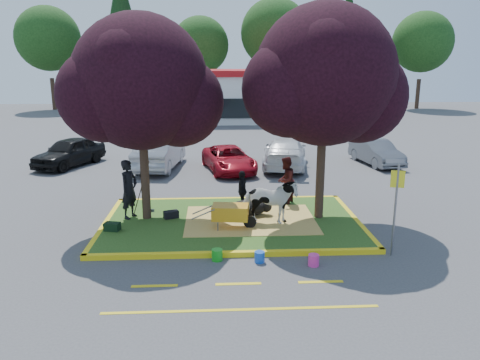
{
  "coord_description": "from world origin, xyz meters",
  "views": [
    {
      "loc": [
        -0.51,
        -14.43,
        5.2
      ],
      "look_at": [
        0.29,
        0.5,
        1.37
      ],
      "focal_mm": 35.0,
      "sensor_mm": 36.0,
      "label": 1
    }
  ],
  "objects_px": {
    "cow": "(269,202)",
    "calf": "(249,208)",
    "handler": "(129,189)",
    "wheelbarrow": "(231,212)",
    "bucket_blue": "(260,257)",
    "car_black": "(69,152)",
    "sign_post": "(396,200)",
    "bucket_pink": "(314,260)",
    "car_silver": "(160,153)",
    "bucket_green": "(217,255)"
  },
  "relations": [
    {
      "from": "handler",
      "to": "car_black",
      "type": "distance_m",
      "value": 9.86
    },
    {
      "from": "calf",
      "to": "car_silver",
      "type": "xyz_separation_m",
      "value": [
        -3.84,
        7.88,
        0.37
      ]
    },
    {
      "from": "bucket_green",
      "to": "car_black",
      "type": "xyz_separation_m",
      "value": [
        -7.4,
        12.01,
        0.56
      ]
    },
    {
      "from": "bucket_pink",
      "to": "bucket_blue",
      "type": "bearing_deg",
      "value": 167.84
    },
    {
      "from": "bucket_green",
      "to": "bucket_blue",
      "type": "distance_m",
      "value": 1.14
    },
    {
      "from": "cow",
      "to": "calf",
      "type": "relative_size",
      "value": 1.42
    },
    {
      "from": "sign_post",
      "to": "car_silver",
      "type": "distance_m",
      "value": 13.42
    },
    {
      "from": "cow",
      "to": "bucket_blue",
      "type": "xyz_separation_m",
      "value": [
        -0.54,
        -2.54,
        -0.74
      ]
    },
    {
      "from": "handler",
      "to": "bucket_blue",
      "type": "bearing_deg",
      "value": -103.39
    },
    {
      "from": "handler",
      "to": "wheelbarrow",
      "type": "xyz_separation_m",
      "value": [
        3.28,
        -1.22,
        -0.46
      ]
    },
    {
      "from": "bucket_green",
      "to": "car_silver",
      "type": "xyz_separation_m",
      "value": [
        -2.75,
        11.17,
        0.63
      ]
    },
    {
      "from": "wheelbarrow",
      "to": "bucket_blue",
      "type": "relative_size",
      "value": 6.81
    },
    {
      "from": "calf",
      "to": "handler",
      "type": "xyz_separation_m",
      "value": [
        -3.93,
        -0.02,
        0.71
      ]
    },
    {
      "from": "bucket_pink",
      "to": "bucket_green",
      "type": "bearing_deg",
      "value": 169.4
    },
    {
      "from": "cow",
      "to": "sign_post",
      "type": "xyz_separation_m",
      "value": [
        3.14,
        -2.26,
        0.71
      ]
    },
    {
      "from": "bucket_green",
      "to": "bucket_pink",
      "type": "xyz_separation_m",
      "value": [
        2.51,
        -0.47,
        -0.0
      ]
    },
    {
      "from": "bucket_green",
      "to": "bucket_blue",
      "type": "height_order",
      "value": "bucket_green"
    },
    {
      "from": "calf",
      "to": "sign_post",
      "type": "distance_m",
      "value": 5.04
    },
    {
      "from": "bucket_pink",
      "to": "bucket_blue",
      "type": "height_order",
      "value": "bucket_pink"
    },
    {
      "from": "calf",
      "to": "bucket_pink",
      "type": "xyz_separation_m",
      "value": [
        1.43,
        -3.76,
        -0.26
      ]
    },
    {
      "from": "cow",
      "to": "bucket_pink",
      "type": "relative_size",
      "value": 5.7
    },
    {
      "from": "cow",
      "to": "calf",
      "type": "xyz_separation_m",
      "value": [
        -0.58,
        0.93,
        -0.47
      ]
    },
    {
      "from": "bucket_pink",
      "to": "sign_post",
      "type": "bearing_deg",
      "value": 14.01
    },
    {
      "from": "handler",
      "to": "wheelbarrow",
      "type": "distance_m",
      "value": 3.54
    },
    {
      "from": "cow",
      "to": "bucket_blue",
      "type": "bearing_deg",
      "value": 172.82
    },
    {
      "from": "calf",
      "to": "sign_post",
      "type": "relative_size",
      "value": 0.48
    },
    {
      "from": "car_black",
      "to": "car_silver",
      "type": "bearing_deg",
      "value": 13.78
    },
    {
      "from": "bucket_green",
      "to": "car_silver",
      "type": "distance_m",
      "value": 11.52
    },
    {
      "from": "calf",
      "to": "bucket_green",
      "type": "height_order",
      "value": "calf"
    },
    {
      "from": "wheelbarrow",
      "to": "bucket_pink",
      "type": "height_order",
      "value": "wheelbarrow"
    },
    {
      "from": "handler",
      "to": "bucket_blue",
      "type": "height_order",
      "value": "handler"
    },
    {
      "from": "car_black",
      "to": "wheelbarrow",
      "type": "bearing_deg",
      "value": -27.74
    },
    {
      "from": "wheelbarrow",
      "to": "car_silver",
      "type": "bearing_deg",
      "value": 116.7
    },
    {
      "from": "calf",
      "to": "handler",
      "type": "relative_size",
      "value": 0.63
    },
    {
      "from": "sign_post",
      "to": "bucket_pink",
      "type": "bearing_deg",
      "value": -152.27
    },
    {
      "from": "calf",
      "to": "car_black",
      "type": "height_order",
      "value": "car_black"
    },
    {
      "from": "calf",
      "to": "bucket_pink",
      "type": "relative_size",
      "value": 4.01
    },
    {
      "from": "cow",
      "to": "car_silver",
      "type": "relative_size",
      "value": 0.37
    },
    {
      "from": "sign_post",
      "to": "car_black",
      "type": "distance_m",
      "value": 17.07
    },
    {
      "from": "bucket_pink",
      "to": "wheelbarrow",
      "type": "bearing_deg",
      "value": 129.52
    },
    {
      "from": "car_black",
      "to": "sign_post",
      "type": "bearing_deg",
      "value": -20.23
    },
    {
      "from": "sign_post",
      "to": "bucket_pink",
      "type": "height_order",
      "value": "sign_post"
    },
    {
      "from": "cow",
      "to": "wheelbarrow",
      "type": "height_order",
      "value": "cow"
    },
    {
      "from": "bucket_blue",
      "to": "car_silver",
      "type": "height_order",
      "value": "car_silver"
    },
    {
      "from": "handler",
      "to": "car_black",
      "type": "bearing_deg",
      "value": 55.01
    },
    {
      "from": "handler",
      "to": "sign_post",
      "type": "xyz_separation_m",
      "value": [
        7.65,
        -3.17,
        0.47
      ]
    },
    {
      "from": "handler",
      "to": "bucket_green",
      "type": "distance_m",
      "value": 4.44
    },
    {
      "from": "sign_post",
      "to": "bucket_blue",
      "type": "relative_size",
      "value": 8.8
    },
    {
      "from": "handler",
      "to": "car_black",
      "type": "relative_size",
      "value": 0.46
    },
    {
      "from": "wheelbarrow",
      "to": "calf",
      "type": "bearing_deg",
      "value": 70.01
    }
  ]
}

